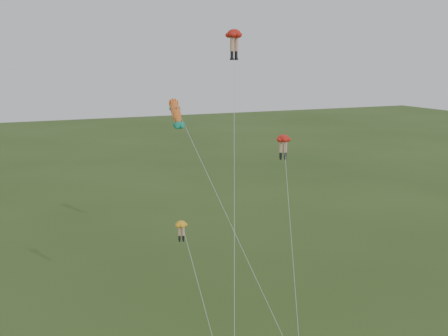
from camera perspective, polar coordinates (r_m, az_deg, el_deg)
name	(u,v)px	position (r m, az deg, el deg)	size (l,w,h in m)	color
legs_kite_red_high	(234,40)	(43.48, 1.16, 14.43)	(5.80, 12.01, 22.58)	red
legs_kite_red_mid	(284,144)	(42.15, 6.83, 2.72)	(4.81, 10.74, 13.88)	red
legs_kite_yellow	(183,233)	(35.72, -4.69, -7.38)	(1.35, 6.70, 8.82)	yellow
fish_kite	(176,112)	(42.44, -5.48, 6.36)	(4.43, 15.47, 17.07)	yellow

